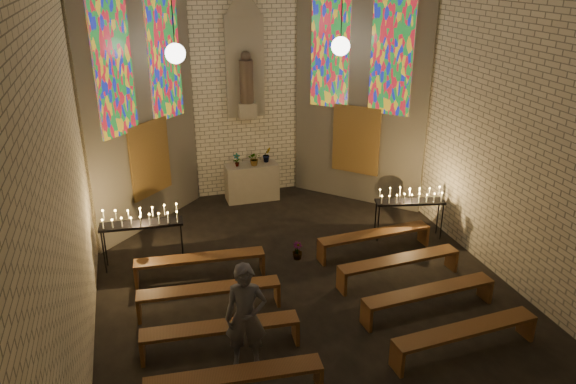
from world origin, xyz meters
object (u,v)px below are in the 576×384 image
object	(u,v)px
votive_stand_left	(141,220)
visitor	(246,317)
altar	(252,182)
aisle_flower_pot	(297,251)
votive_stand_right	(410,198)

from	to	relation	value
votive_stand_left	visitor	size ratio (longest dim) A/B	0.95
altar	visitor	size ratio (longest dim) A/B	0.77
altar	visitor	world-z (taller)	visitor
altar	votive_stand_left	xyz separation A→B (m)	(-3.00, -2.86, 0.57)
aisle_flower_pot	visitor	world-z (taller)	visitor
aisle_flower_pot	votive_stand_left	size ratio (longest dim) A/B	0.23
aisle_flower_pot	visitor	distance (m)	3.63
altar	aisle_flower_pot	bearing A→B (deg)	-86.61
altar	votive_stand_left	size ratio (longest dim) A/B	0.81
aisle_flower_pot	visitor	size ratio (longest dim) A/B	0.22
aisle_flower_pot	votive_stand_right	world-z (taller)	votive_stand_right
votive_stand_left	votive_stand_right	size ratio (longest dim) A/B	1.06
visitor	aisle_flower_pot	bearing A→B (deg)	75.66
votive_stand_left	aisle_flower_pot	bearing A→B (deg)	-7.11
votive_stand_right	visitor	world-z (taller)	visitor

